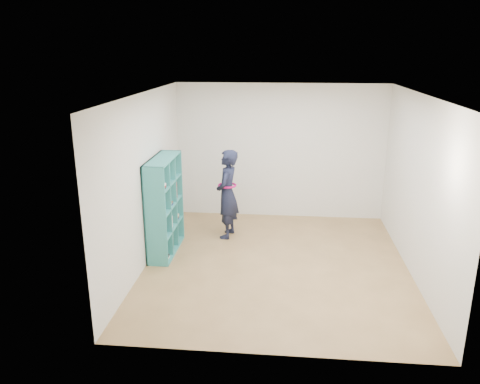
# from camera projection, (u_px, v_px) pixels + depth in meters

# --- Properties ---
(floor) EXTENTS (4.50, 4.50, 0.00)m
(floor) POSITION_uv_depth(u_px,v_px,m) (276.00, 264.00, 7.25)
(floor) COLOR olive
(floor) RESTS_ON ground
(ceiling) EXTENTS (4.50, 4.50, 0.00)m
(ceiling) POSITION_uv_depth(u_px,v_px,m) (280.00, 94.00, 6.49)
(ceiling) COLOR white
(ceiling) RESTS_ON wall_back
(wall_left) EXTENTS (0.02, 4.50, 2.60)m
(wall_left) POSITION_uv_depth(u_px,v_px,m) (145.00, 180.00, 7.06)
(wall_left) COLOR silver
(wall_left) RESTS_ON floor
(wall_right) EXTENTS (0.02, 4.50, 2.60)m
(wall_right) POSITION_uv_depth(u_px,v_px,m) (418.00, 188.00, 6.68)
(wall_right) COLOR silver
(wall_right) RESTS_ON floor
(wall_back) EXTENTS (4.00, 0.02, 2.60)m
(wall_back) POSITION_uv_depth(u_px,v_px,m) (280.00, 152.00, 9.01)
(wall_back) COLOR silver
(wall_back) RESTS_ON floor
(wall_front) EXTENTS (4.00, 0.02, 2.60)m
(wall_front) POSITION_uv_depth(u_px,v_px,m) (274.00, 245.00, 4.73)
(wall_front) COLOR silver
(wall_front) RESTS_ON floor
(bookshelf) EXTENTS (0.34, 1.18, 1.58)m
(bookshelf) POSITION_uv_depth(u_px,v_px,m) (163.00, 207.00, 7.52)
(bookshelf) COLOR teal
(bookshelf) RESTS_ON floor
(person) EXTENTS (0.44, 0.61, 1.57)m
(person) POSITION_uv_depth(u_px,v_px,m) (227.00, 194.00, 8.12)
(person) COLOR black
(person) RESTS_ON floor
(smartphone) EXTENTS (0.01, 0.08, 0.12)m
(smartphone) POSITION_uv_depth(u_px,v_px,m) (220.00, 186.00, 8.22)
(smartphone) COLOR silver
(smartphone) RESTS_ON person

